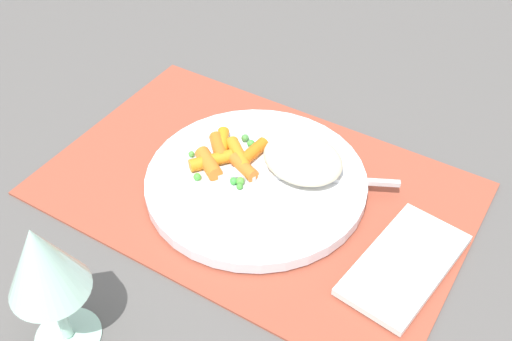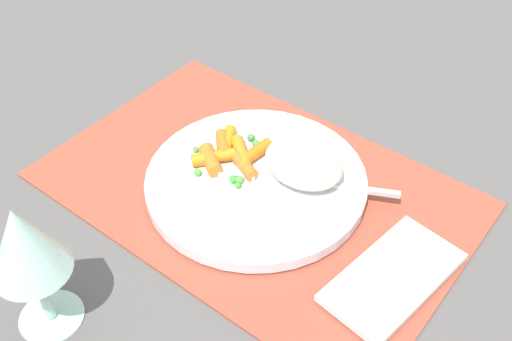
{
  "view_description": "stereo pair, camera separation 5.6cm",
  "coord_description": "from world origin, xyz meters",
  "px_view_note": "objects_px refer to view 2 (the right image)",
  "views": [
    {
      "loc": [
        -0.26,
        0.43,
        0.5
      ],
      "look_at": [
        0.0,
        0.0,
        0.03
      ],
      "focal_mm": 43.66,
      "sensor_mm": 36.0,
      "label": 1
    },
    {
      "loc": [
        -0.31,
        0.4,
        0.5
      ],
      "look_at": [
        0.0,
        0.0,
        0.03
      ],
      "focal_mm": 43.66,
      "sensor_mm": 36.0,
      "label": 2
    }
  ],
  "objects_px": {
    "wine_glass": "(24,246)",
    "napkin": "(393,277)",
    "rice_mound": "(303,163)",
    "fork": "(288,179)",
    "plate": "(256,182)",
    "carrot_portion": "(230,154)"
  },
  "relations": [
    {
      "from": "wine_glass",
      "to": "napkin",
      "type": "xyz_separation_m",
      "value": [
        -0.23,
        -0.23,
        -0.09
      ]
    },
    {
      "from": "rice_mound",
      "to": "fork",
      "type": "xyz_separation_m",
      "value": [
        0.01,
        0.02,
        -0.02
      ]
    },
    {
      "from": "plate",
      "to": "fork",
      "type": "bearing_deg",
      "value": -153.39
    },
    {
      "from": "carrot_portion",
      "to": "napkin",
      "type": "bearing_deg",
      "value": 173.32
    },
    {
      "from": "rice_mound",
      "to": "wine_glass",
      "type": "relative_size",
      "value": 0.63
    },
    {
      "from": "plate",
      "to": "carrot_portion",
      "type": "distance_m",
      "value": 0.05
    },
    {
      "from": "plate",
      "to": "napkin",
      "type": "height_order",
      "value": "plate"
    },
    {
      "from": "fork",
      "to": "wine_glass",
      "type": "relative_size",
      "value": 1.28
    },
    {
      "from": "fork",
      "to": "napkin",
      "type": "xyz_separation_m",
      "value": [
        -0.15,
        0.04,
        -0.01
      ]
    },
    {
      "from": "carrot_portion",
      "to": "wine_glass",
      "type": "bearing_deg",
      "value": 89.2
    },
    {
      "from": "rice_mound",
      "to": "carrot_portion",
      "type": "bearing_deg",
      "value": 18.48
    },
    {
      "from": "carrot_portion",
      "to": "napkin",
      "type": "height_order",
      "value": "carrot_portion"
    },
    {
      "from": "plate",
      "to": "carrot_portion",
      "type": "relative_size",
      "value": 2.95
    },
    {
      "from": "wine_glass",
      "to": "napkin",
      "type": "relative_size",
      "value": 1.0
    },
    {
      "from": "rice_mound",
      "to": "fork",
      "type": "distance_m",
      "value": 0.03
    },
    {
      "from": "fork",
      "to": "napkin",
      "type": "distance_m",
      "value": 0.16
    },
    {
      "from": "carrot_portion",
      "to": "fork",
      "type": "bearing_deg",
      "value": -172.19
    },
    {
      "from": "wine_glass",
      "to": "napkin",
      "type": "bearing_deg",
      "value": -135.15
    },
    {
      "from": "carrot_portion",
      "to": "fork",
      "type": "relative_size",
      "value": 0.45
    },
    {
      "from": "plate",
      "to": "rice_mound",
      "type": "relative_size",
      "value": 2.71
    },
    {
      "from": "plate",
      "to": "fork",
      "type": "height_order",
      "value": "fork"
    },
    {
      "from": "rice_mound",
      "to": "wine_glass",
      "type": "bearing_deg",
      "value": 73.16
    }
  ]
}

